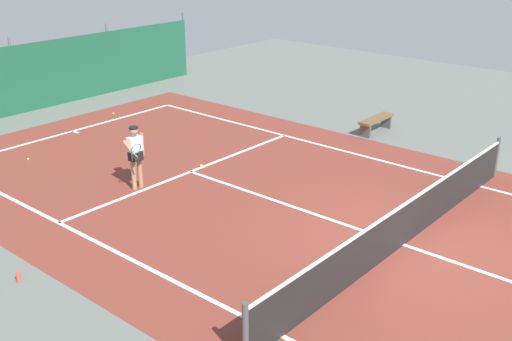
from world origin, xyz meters
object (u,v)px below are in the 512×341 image
Objects in this scene: tennis_ball_midcourt at (201,166)px; tennis_ball_by_sideline at (113,114)px; tennis_player at (135,153)px; tennis_ball_near_player at (28,159)px; courtside_bench at (376,121)px; water_bottle at (18,277)px; tennis_net at (405,223)px.

tennis_ball_midcourt is 1.00× the size of tennis_ball_by_sideline.
tennis_ball_by_sideline is at bearing -120.69° from tennis_player.
courtside_bench is (8.69, -6.23, 0.34)m from tennis_ball_near_player.
tennis_ball_near_player is at bearing -77.99° from tennis_player.
water_bottle is at bearing -122.11° from tennis_ball_near_player.
courtside_bench is at bearing 34.63° from tennis_net.
water_bottle is (-3.64, -5.80, 0.09)m from tennis_ball_near_player.
water_bottle is (-8.08, -7.66, 0.09)m from tennis_ball_by_sideline.
tennis_player reaches higher than tennis_ball_midcourt.
tennis_net reaches higher than tennis_ball_midcourt.
tennis_ball_near_player is at bearing 57.89° from water_bottle.
tennis_net is at bearing -77.34° from tennis_ball_near_player.
tennis_net reaches higher than tennis_ball_by_sideline.
water_bottle is at bearing -165.45° from tennis_ball_midcourt.
tennis_player is 24.85× the size of tennis_ball_by_sideline.
tennis_ball_near_player is (-0.72, 3.98, -0.93)m from tennis_player.
water_bottle is (-6.02, 4.79, -0.39)m from tennis_net.
tennis_ball_near_player is (-2.38, 10.58, -0.48)m from tennis_net.
tennis_ball_by_sideline is (3.72, 5.85, -0.93)m from tennis_player.
tennis_net reaches higher than courtside_bench.
courtside_bench is (4.25, -8.09, 0.34)m from tennis_ball_by_sideline.
tennis_ball_near_player is 1.00× the size of tennis_ball_midcourt.
tennis_ball_midcourt is 6.22m from courtside_bench.
tennis_player reaches higher than tennis_ball_by_sideline.
tennis_player is 8.30m from courtside_bench.
water_bottle is (-6.49, -1.68, 0.09)m from tennis_ball_midcourt.
tennis_ball_near_player and tennis_ball_midcourt have the same top height.
tennis_ball_by_sideline is at bearing 75.11° from tennis_ball_midcourt.
tennis_player is 6.83× the size of water_bottle.
tennis_ball_near_player is at bearing 144.37° from courtside_bench.
tennis_player is (-1.66, 6.60, 0.45)m from tennis_net.
tennis_ball_near_player is 6.85m from water_bottle.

